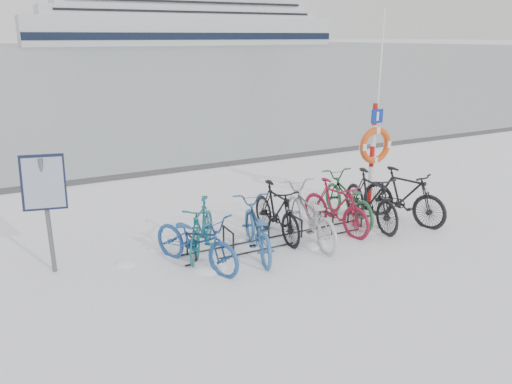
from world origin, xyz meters
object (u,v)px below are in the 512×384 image
object	(u,v)px
bike_rack	(280,233)
info_board	(44,189)
cruise_ferry	(184,16)
lifebuoy_station	(375,145)

from	to	relation	value
bike_rack	info_board	bearing A→B (deg)	171.50
cruise_ferry	lifebuoy_station	bearing A→B (deg)	-108.24
bike_rack	lifebuoy_station	xyz separation A→B (m)	(2.90, 0.81, 1.28)
bike_rack	lifebuoy_station	distance (m)	3.27
bike_rack	lifebuoy_station	bearing A→B (deg)	15.67
lifebuoy_station	cruise_ferry	world-z (taller)	cruise_ferry
bike_rack	cruise_ferry	size ratio (longest dim) A/B	0.03
lifebuoy_station	cruise_ferry	bearing A→B (deg)	71.76
info_board	cruise_ferry	size ratio (longest dim) A/B	0.02
lifebuoy_station	bike_rack	bearing A→B (deg)	-164.33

